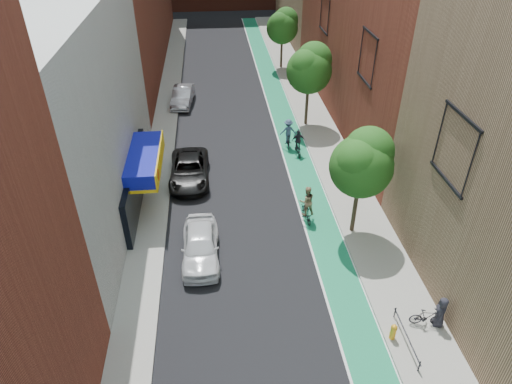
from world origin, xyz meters
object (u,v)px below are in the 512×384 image
object	(u,v)px
parked_car_black	(189,170)
fire_hydrant	(393,331)
parked_car_white	(200,245)
pedestrian	(441,312)
parked_car_silver	(183,96)
cyclist_lane_mid	(298,146)
cyclist_lane_near	(307,206)
cyclist_lane_far	(288,135)

from	to	relation	value
parked_car_black	fire_hydrant	size ratio (longest dim) A/B	6.74
parked_car_white	pedestrian	size ratio (longest dim) A/B	3.02
parked_car_silver	fire_hydrant	xyz separation A→B (m)	(9.90, -26.82, -0.19)
parked_car_silver	cyclist_lane_mid	size ratio (longest dim) A/B	2.42
parked_car_black	fire_hydrant	bearing A→B (deg)	-56.94
parked_car_silver	pedestrian	bearing A→B (deg)	-59.19
parked_car_silver	cyclist_lane_mid	xyz separation A→B (m)	(8.69, -10.11, -0.06)
parked_car_white	parked_car_black	size ratio (longest dim) A/B	0.88
cyclist_lane_near	pedestrian	world-z (taller)	cyclist_lane_near
cyclist_lane_mid	pedestrian	xyz separation A→B (m)	(3.51, -16.18, 0.24)
cyclist_lane_mid	cyclist_lane_far	bearing A→B (deg)	-69.30
parked_car_silver	cyclist_lane_near	size ratio (longest dim) A/B	2.08
fire_hydrant	pedestrian	bearing A→B (deg)	12.99
pedestrian	cyclist_lane_mid	bearing A→B (deg)	-151.98
pedestrian	fire_hydrant	bearing A→B (deg)	-61.22
cyclist_lane_near	cyclist_lane_far	distance (m)	9.08
parked_car_black	fire_hydrant	xyz separation A→B (m)	(9.04, -14.04, -0.18)
parked_car_black	parked_car_silver	bearing A→B (deg)	94.14
parked_car_silver	cyclist_lane_near	bearing A→B (deg)	-60.51
parked_car_white	pedestrian	xyz separation A→B (m)	(10.60, -5.70, 0.13)
parked_car_black	fire_hydrant	distance (m)	16.70
fire_hydrant	cyclist_lane_far	bearing A→B (deg)	95.51
parked_car_white	cyclist_lane_near	world-z (taller)	cyclist_lane_near
cyclist_lane_mid	fire_hydrant	xyz separation A→B (m)	(1.21, -16.71, -0.13)
parked_car_white	parked_car_black	bearing A→B (deg)	95.58
cyclist_lane_near	fire_hydrant	world-z (taller)	cyclist_lane_near
parked_car_white	cyclist_lane_mid	distance (m)	12.66
pedestrian	cyclist_lane_far	bearing A→B (deg)	-151.22
parked_car_white	fire_hydrant	size ratio (longest dim) A/B	5.92
parked_car_black	cyclist_lane_mid	distance (m)	8.27
parked_car_silver	fire_hydrant	distance (m)	28.59
parked_car_silver	pedestrian	distance (m)	28.98
parked_car_white	cyclist_lane_far	bearing A→B (deg)	61.08
parked_car_white	parked_car_silver	size ratio (longest dim) A/B	1.03
cyclist_lane_near	parked_car_black	bearing A→B (deg)	-42.88
parked_car_white	cyclist_lane_far	distance (m)	13.50
cyclist_lane_mid	cyclist_lane_far	xyz separation A→B (m)	(-0.53, 1.31, 0.28)
parked_car_white	pedestrian	bearing A→B (deg)	-28.08
cyclist_lane_far	pedestrian	distance (m)	17.95
cyclist_lane_far	fire_hydrant	bearing A→B (deg)	98.94
parked_car_white	cyclist_lane_far	xyz separation A→B (m)	(6.56, 11.79, 0.17)
parked_car_black	cyclist_lane_far	world-z (taller)	cyclist_lane_far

